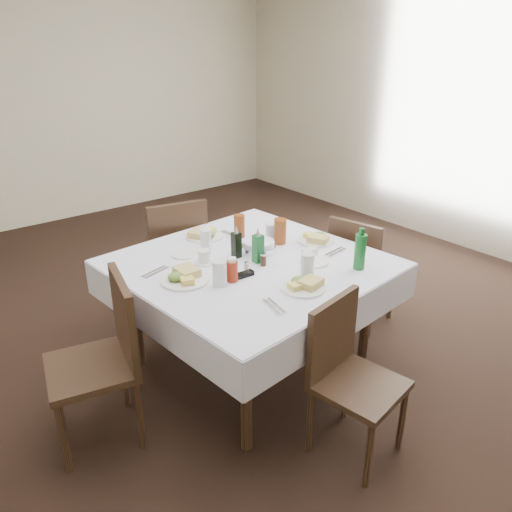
# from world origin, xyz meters

# --- Properties ---
(ground_plane) EXTENTS (7.00, 7.00, 0.00)m
(ground_plane) POSITION_xyz_m (0.00, 0.00, 0.00)
(ground_plane) COLOR black
(room_shell) EXTENTS (6.04, 7.04, 2.80)m
(room_shell) POSITION_xyz_m (0.00, 0.00, 1.71)
(room_shell) COLOR beige
(room_shell) RESTS_ON ground
(dining_table) EXTENTS (1.59, 1.59, 0.76)m
(dining_table) POSITION_xyz_m (-0.02, -0.22, 0.69)
(dining_table) COLOR black
(dining_table) RESTS_ON ground
(chair_north) EXTENTS (0.53, 0.53, 0.94)m
(chair_north) POSITION_xyz_m (-0.04, 0.69, 0.54)
(chair_north) COLOR black
(chair_north) RESTS_ON ground
(chair_south) EXTENTS (0.46, 0.46, 0.85)m
(chair_south) POSITION_xyz_m (-0.07, -1.08, 0.48)
(chair_south) COLOR black
(chair_south) RESTS_ON ground
(chair_east) EXTENTS (0.48, 0.48, 0.86)m
(chair_east) POSITION_xyz_m (0.92, -0.30, 0.49)
(chair_east) COLOR black
(chair_east) RESTS_ON ground
(chair_west) EXTENTS (0.53, 0.53, 0.93)m
(chair_west) POSITION_xyz_m (-0.99, -0.24, 0.53)
(chair_west) COLOR black
(chair_west) RESTS_ON ground
(meal_north) EXTENTS (0.26, 0.26, 0.06)m
(meal_north) POSITION_xyz_m (-0.02, 0.30, 0.78)
(meal_north) COLOR white
(meal_north) RESTS_ON dining_table
(meal_south) EXTENTS (0.25, 0.25, 0.05)m
(meal_south) POSITION_xyz_m (-0.01, -0.68, 0.78)
(meal_south) COLOR white
(meal_south) RESTS_ON dining_table
(meal_east) EXTENTS (0.25, 0.25, 0.05)m
(meal_east) POSITION_xyz_m (0.53, -0.24, 0.78)
(meal_east) COLOR white
(meal_east) RESTS_ON dining_table
(meal_west) EXTENTS (0.28, 0.28, 0.06)m
(meal_west) POSITION_xyz_m (-0.47, -0.19, 0.79)
(meal_west) COLOR white
(meal_west) RESTS_ON dining_table
(side_plate_a) EXTENTS (0.15, 0.15, 0.01)m
(side_plate_a) POSITION_xyz_m (-0.29, 0.11, 0.77)
(side_plate_a) COLOR white
(side_plate_a) RESTS_ON dining_table
(side_plate_b) EXTENTS (0.17, 0.17, 0.01)m
(side_plate_b) POSITION_xyz_m (0.27, -0.48, 0.77)
(side_plate_b) COLOR white
(side_plate_b) RESTS_ON dining_table
(water_n) EXTENTS (0.07, 0.07, 0.13)m
(water_n) POSITION_xyz_m (-0.12, 0.12, 0.83)
(water_n) COLOR silver
(water_n) RESTS_ON dining_table
(water_s) EXTENTS (0.08, 0.08, 0.15)m
(water_s) POSITION_xyz_m (0.10, -0.59, 0.83)
(water_s) COLOR silver
(water_s) RESTS_ON dining_table
(water_e) EXTENTS (0.06, 0.06, 0.11)m
(water_e) POSITION_xyz_m (0.31, -0.02, 0.82)
(water_e) COLOR silver
(water_e) RESTS_ON dining_table
(water_w) EXTENTS (0.08, 0.08, 0.15)m
(water_w) POSITION_xyz_m (-0.35, -0.36, 0.84)
(water_w) COLOR silver
(water_w) RESTS_ON dining_table
(iced_tea_a) EXTENTS (0.08, 0.08, 0.16)m
(iced_tea_a) POSITION_xyz_m (0.18, 0.15, 0.84)
(iced_tea_a) COLOR brown
(iced_tea_a) RESTS_ON dining_table
(iced_tea_b) EXTENTS (0.08, 0.08, 0.17)m
(iced_tea_b) POSITION_xyz_m (0.32, -0.11, 0.85)
(iced_tea_b) COLOR brown
(iced_tea_b) RESTS_ON dining_table
(bread_basket) EXTENTS (0.22, 0.22, 0.07)m
(bread_basket) POSITION_xyz_m (0.12, -0.13, 0.80)
(bread_basket) COLOR silver
(bread_basket) RESTS_ON dining_table
(oil_cruet_dark) EXTENTS (0.05, 0.05, 0.21)m
(oil_cruet_dark) POSITION_xyz_m (-0.04, -0.11, 0.85)
(oil_cruet_dark) COLOR black
(oil_cruet_dark) RESTS_ON dining_table
(oil_cruet_green) EXTENTS (0.05, 0.05, 0.23)m
(oil_cruet_green) POSITION_xyz_m (0.01, -0.26, 0.86)
(oil_cruet_green) COLOR #156327
(oil_cruet_green) RESTS_ON dining_table
(ketchup_bottle) EXTENTS (0.07, 0.07, 0.14)m
(ketchup_bottle) POSITION_xyz_m (-0.26, -0.36, 0.83)
(ketchup_bottle) COLOR maroon
(ketchup_bottle) RESTS_ON dining_table
(salt_shaker) EXTENTS (0.03, 0.03, 0.07)m
(salt_shaker) POSITION_xyz_m (-0.13, -0.32, 0.79)
(salt_shaker) COLOR white
(salt_shaker) RESTS_ON dining_table
(pepper_shaker) EXTENTS (0.04, 0.04, 0.08)m
(pepper_shaker) POSITION_xyz_m (0.01, -0.31, 0.80)
(pepper_shaker) COLOR #3C2719
(pepper_shaker) RESTS_ON dining_table
(coffee_mug) EXTENTS (0.13, 0.12, 0.09)m
(coffee_mug) POSITION_xyz_m (-0.25, -0.06, 0.80)
(coffee_mug) COLOR white
(coffee_mug) RESTS_ON dining_table
(sunglasses) EXTENTS (0.13, 0.05, 0.03)m
(sunglasses) POSITION_xyz_m (-0.18, -0.36, 0.78)
(sunglasses) COLOR black
(sunglasses) RESTS_ON dining_table
(green_bottle) EXTENTS (0.07, 0.07, 0.26)m
(green_bottle) POSITION_xyz_m (0.43, -0.70, 0.88)
(green_bottle) COLOR #156327
(green_bottle) RESTS_ON dining_table
(sugar_caddy) EXTENTS (0.10, 0.06, 0.05)m
(sugar_caddy) POSITION_xyz_m (0.33, -0.39, 0.79)
(sugar_caddy) COLOR white
(sugar_caddy) RESTS_ON dining_table
(cutlery_n) EXTENTS (0.06, 0.17, 0.01)m
(cutlery_n) POSITION_xyz_m (0.15, 0.23, 0.77)
(cutlery_n) COLOR silver
(cutlery_n) RESTS_ON dining_table
(cutlery_s) EXTENTS (0.08, 0.19, 0.01)m
(cutlery_s) POSITION_xyz_m (-0.27, -0.74, 0.77)
(cutlery_s) COLOR silver
(cutlery_s) RESTS_ON dining_table
(cutlery_e) EXTENTS (0.19, 0.07, 0.01)m
(cutlery_e) POSITION_xyz_m (0.50, -0.45, 0.77)
(cutlery_e) COLOR silver
(cutlery_e) RESTS_ON dining_table
(cutlery_w) EXTENTS (0.19, 0.10, 0.01)m
(cutlery_w) POSITION_xyz_m (-0.55, 0.00, 0.77)
(cutlery_w) COLOR silver
(cutlery_w) RESTS_ON dining_table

